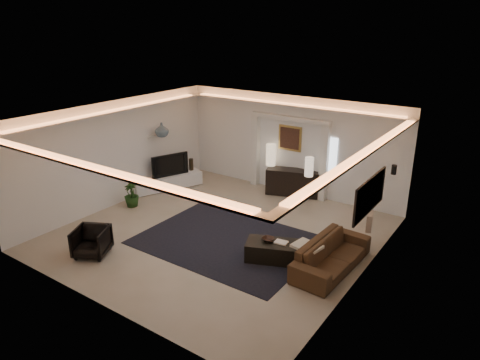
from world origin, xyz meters
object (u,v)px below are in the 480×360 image
Objects in this scene: console at (293,182)px; sofa at (332,255)px; coffee_table at (272,251)px; armchair at (92,242)px.

sofa is (2.62, -3.20, -0.08)m from console.
coffee_table is at bearing -87.34° from console.
armchair is at bearing 121.11° from sofa.
coffee_table is (-1.20, -0.38, -0.11)m from sofa.
sofa is at bearing 1.27° from armchair.
console is 3.86m from coffee_table.
armchair is (-3.37, -2.09, 0.12)m from coffee_table.
sofa is 5.19m from armchair.
console is 4.14m from sofa.
console is at bearing 43.93° from armchair.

